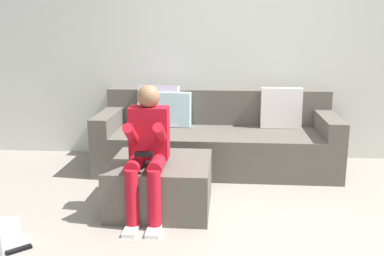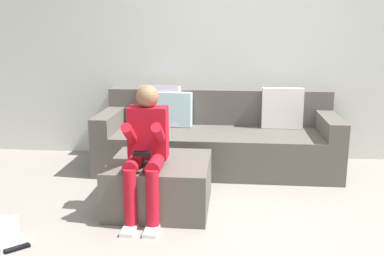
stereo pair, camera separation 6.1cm
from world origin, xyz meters
The scene contains 6 objects.
ground_plane centered at (0.00, 0.00, 0.00)m, with size 8.19×8.19×0.00m, color gray.
wall_back centered at (0.00, 2.01, 1.33)m, with size 6.30×0.10×2.66m, color silver.
couch_sectional centered at (-0.27, 1.55, 0.31)m, with size 2.49×0.97×0.87m.
ottoman centered at (-0.70, 0.38, 0.20)m, with size 0.82×0.79×0.41m, color #59544C.
person_seated centered at (-0.77, 0.18, 0.59)m, with size 0.31×0.58×1.05m.
remote_by_storage_bin centered at (-1.56, -0.44, 0.01)m, with size 0.17×0.04×0.02m, color black.
Camera 1 is at (-0.16, -3.06, 1.50)m, focal length 40.99 mm.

